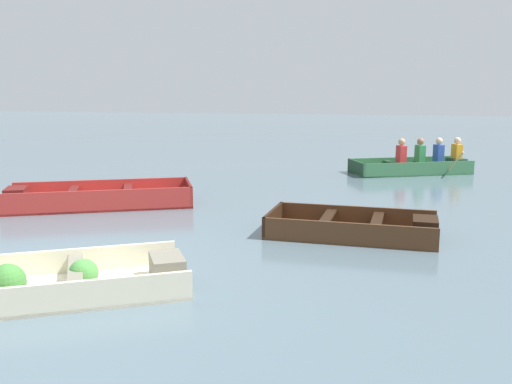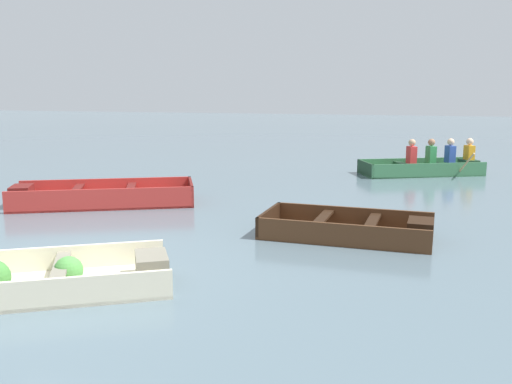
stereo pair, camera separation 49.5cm
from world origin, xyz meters
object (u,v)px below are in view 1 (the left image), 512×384
skiff_dark_varnish_near_moored (360,229)px  rowboat_green_with_crew (419,164)px  dinghy_cream_foreground (32,285)px  skiff_red_mid_moored (92,199)px

skiff_dark_varnish_near_moored → rowboat_green_with_crew: (1.32, 6.80, 0.12)m
skiff_dark_varnish_near_moored → rowboat_green_with_crew: bearing=79.0°
dinghy_cream_foreground → rowboat_green_with_crew: 11.16m
dinghy_cream_foreground → skiff_dark_varnish_near_moored: size_ratio=1.39×
dinghy_cream_foreground → skiff_dark_varnish_near_moored: 4.75m
skiff_red_mid_moored → rowboat_green_with_crew: 8.49m
skiff_dark_varnish_near_moored → skiff_red_mid_moored: size_ratio=0.72×
dinghy_cream_foreground → skiff_red_mid_moored: dinghy_cream_foreground is taller
skiff_red_mid_moored → rowboat_green_with_crew: size_ratio=1.12×
dinghy_cream_foreground → rowboat_green_with_crew: rowboat_green_with_crew is taller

